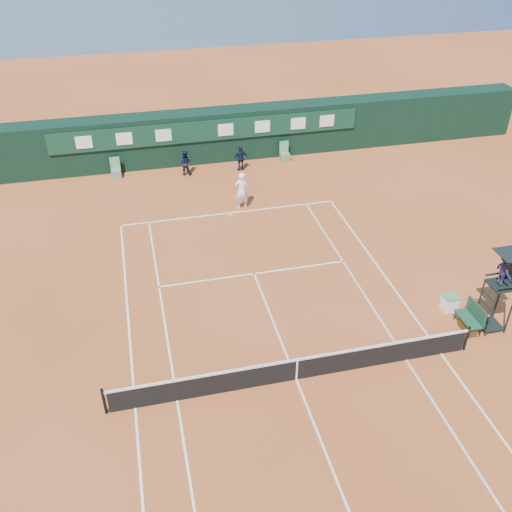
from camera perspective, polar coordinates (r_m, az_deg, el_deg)
The scene contains 14 objects.
ground at distance 20.16m, azimuth 4.04°, elevation -12.20°, with size 90.00×90.00×0.00m, color #BE5C2D.
court_lines at distance 20.16m, azimuth 4.04°, elevation -12.19°, with size 11.05×23.85×0.01m.
tennis_net at distance 19.80m, azimuth 4.10°, elevation -11.18°, with size 12.90×0.10×1.10m.
back_wall at distance 34.80m, azimuth -4.95°, elevation 11.92°, with size 40.00×1.65×3.00m.
linesman_chair_left at distance 33.84m, azimuth -13.81°, elevation 8.17°, with size 0.55×0.50×1.15m.
linesman_chair_right at distance 35.02m, azimuth 2.88°, elevation 10.03°, with size 0.55×0.50×1.15m.
umpire_chair at distance 22.39m, azimuth 23.53°, elevation -1.82°, with size 0.96×0.95×3.42m.
player_bench at distance 23.16m, azimuth 20.79°, elevation -5.60°, with size 0.56×1.20×1.10m.
tennis_bag at distance 23.27m, azimuth 20.39°, elevation -6.70°, with size 0.37×0.83×0.31m, color black.
cooler at distance 24.01m, azimuth 18.80°, elevation -4.39°, with size 0.57×0.57×0.65m.
tennis_ball at distance 26.45m, azimuth 8.77°, elevation 0.35°, with size 0.07×0.07×0.07m, color yellow.
player at distance 29.36m, azimuth -1.45°, elevation 6.57°, with size 0.73×0.48×2.00m, color white.
ball_kid_left at distance 33.26m, azimuth -7.11°, elevation 9.24°, with size 0.71×0.55×1.46m, color black.
ball_kid_right at distance 33.51m, azimuth -1.54°, elevation 9.73°, with size 0.88×0.37×1.50m, color black.
Camera 1 is at (-4.56, -13.21, 14.53)m, focal length 40.00 mm.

